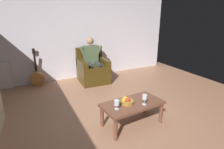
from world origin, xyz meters
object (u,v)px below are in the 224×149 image
at_px(fruit_bowl, 127,101).
at_px(wine_glass_far, 117,103).
at_px(wine_glass_near, 145,98).
at_px(guitar, 37,77).
at_px(armchair, 93,70).
at_px(person_seated, 92,59).
at_px(coffee_table, 132,106).

bearing_deg(fruit_bowl, wine_glass_far, 22.35).
bearing_deg(wine_glass_near, wine_glass_far, -8.21).
relative_size(guitar, wine_glass_far, 6.48).
xyz_separation_m(armchair, person_seated, (-0.00, -0.01, 0.32)).
bearing_deg(fruit_bowl, person_seated, -96.40).
xyz_separation_m(coffee_table, wine_glass_far, (0.33, 0.07, 0.16)).
bearing_deg(armchair, guitar, -11.46).
distance_m(person_seated, guitar, 1.52).
bearing_deg(armchair, person_seated, -90.00).
height_order(guitar, wine_glass_near, guitar).
bearing_deg(guitar, coffee_table, 115.53).
distance_m(person_seated, fruit_bowl, 2.29).
xyz_separation_m(wine_glass_near, wine_glass_far, (0.47, -0.07, -0.02)).
height_order(guitar, wine_glass_far, guitar).
bearing_deg(wine_glass_far, armchair, -101.82).
relative_size(person_seated, guitar, 1.23).
distance_m(person_seated, wine_glass_far, 2.42).
relative_size(person_seated, wine_glass_far, 7.99).
bearing_deg(wine_glass_near, person_seated, -90.56).
distance_m(armchair, wine_glass_near, 2.43).
xyz_separation_m(armchair, wine_glass_far, (0.49, 2.36, 0.19)).
relative_size(guitar, fruit_bowl, 4.38).
height_order(coffee_table, wine_glass_far, wine_glass_far).
bearing_deg(fruit_bowl, wine_glass_near, 144.14).
bearing_deg(wine_glass_near, guitar, -63.27).
bearing_deg(wine_glass_far, wine_glass_near, 171.79).
xyz_separation_m(guitar, wine_glass_near, (-1.40, 2.78, 0.31)).
relative_size(coffee_table, fruit_bowl, 4.77).
height_order(person_seated, wine_glass_far, person_seated).
distance_m(coffee_table, guitar, 2.93).
bearing_deg(person_seated, coffee_table, 88.42).
relative_size(guitar, wine_glass_near, 5.65).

